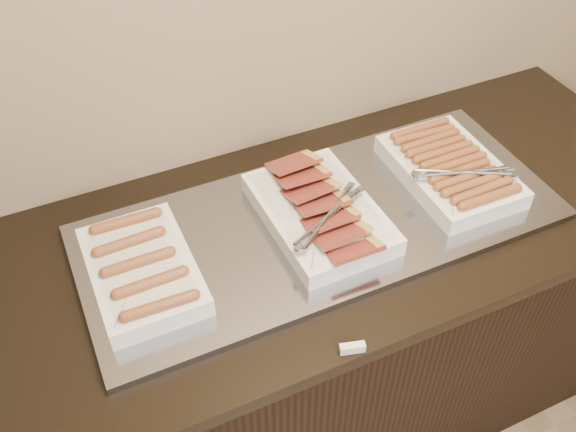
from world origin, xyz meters
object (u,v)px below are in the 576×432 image
(dish_right, at_px, (451,169))
(dish_left, at_px, (142,270))
(dish_center, at_px, (320,212))
(warming_tray, at_px, (322,222))
(counter, at_px, (308,334))

(dish_right, bearing_deg, dish_left, -179.49)
(dish_center, height_order, dish_right, dish_center)
(warming_tray, height_order, dish_right, dish_right)
(dish_right, bearing_deg, counter, -179.74)
(counter, xyz_separation_m, dish_right, (0.40, -0.00, 0.50))
(warming_tray, relative_size, dish_center, 2.95)
(warming_tray, distance_m, dish_left, 0.46)
(warming_tray, distance_m, dish_center, 0.04)
(dish_center, relative_size, dish_right, 1.09)
(warming_tray, bearing_deg, dish_center, -156.85)
(counter, relative_size, dish_left, 6.12)
(counter, distance_m, warming_tray, 0.46)
(warming_tray, xyz_separation_m, dish_center, (-0.01, -0.00, 0.04))
(counter, bearing_deg, dish_right, -0.50)
(dish_left, distance_m, dish_center, 0.45)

